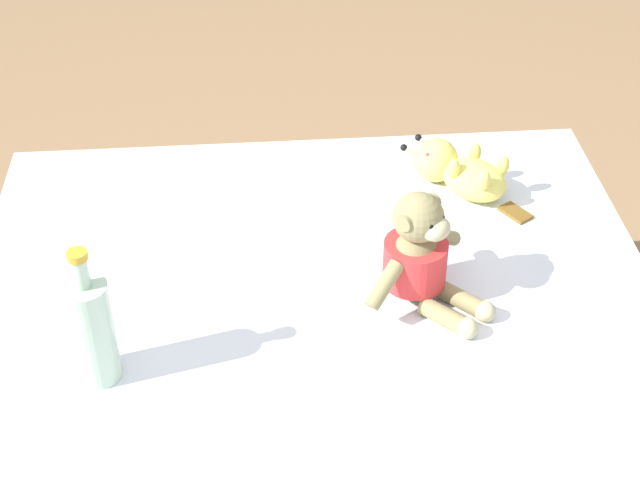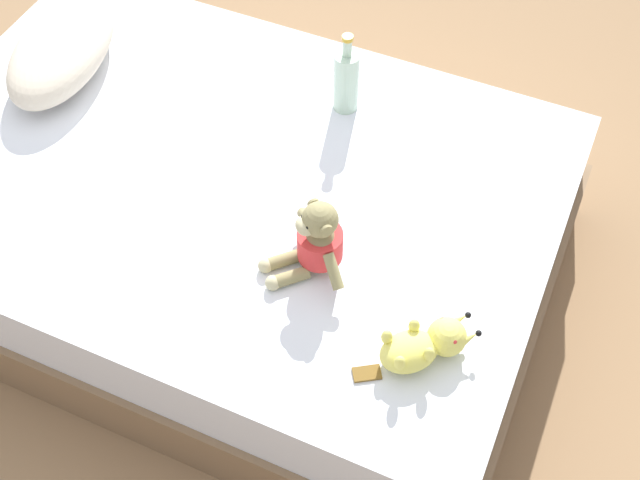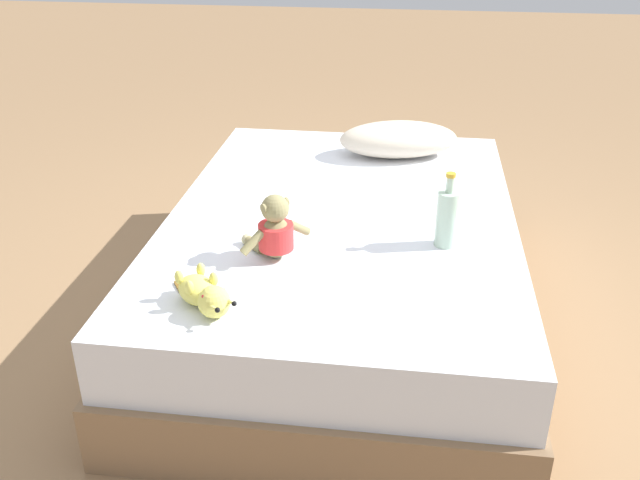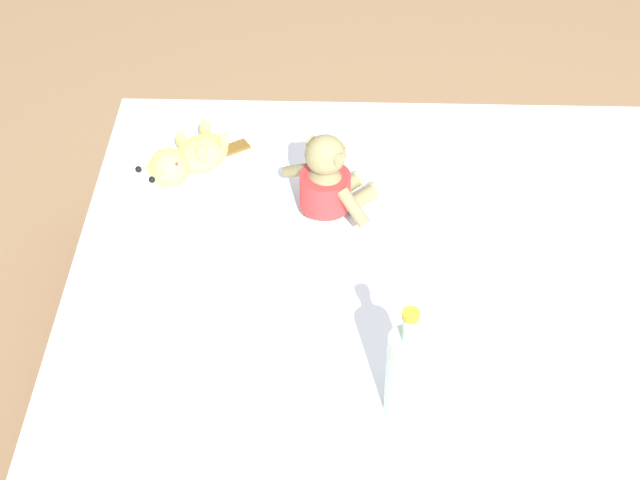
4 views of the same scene
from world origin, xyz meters
name	(u,v)px [view 2 (image 2 of 4)]	position (x,y,z in m)	size (l,w,h in m)	color
ground_plane	(236,264)	(0.00, 0.00, 0.00)	(16.00, 16.00, 0.00)	#93704C
bed	(230,221)	(0.00, 0.00, 0.24)	(1.39, 2.02, 0.48)	#846647
pillow	(62,49)	(0.19, 0.68, 0.56)	(0.60, 0.39, 0.16)	beige
plush_monkey	(316,242)	(-0.20, -0.39, 0.58)	(0.26, 0.26, 0.24)	#8E8456
plush_yellow_creature	(425,345)	(-0.34, -0.75, 0.53)	(0.27, 0.27, 0.10)	#EAE066
glass_bottle	(346,80)	(0.40, -0.23, 0.59)	(0.08, 0.08, 0.28)	#B2D1B7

